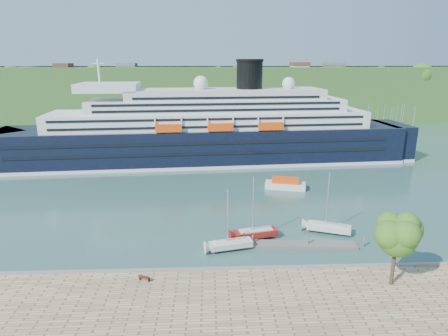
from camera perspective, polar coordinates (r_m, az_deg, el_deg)
ground at (r=50.72m, az=5.74°, el=-15.89°), size 400.00×400.00×0.00m
far_hillside at (r=188.28m, az=-0.34°, el=11.53°), size 400.00×50.00×24.00m
quay_coping at (r=49.96m, az=5.81°, el=-14.89°), size 220.00×0.50×0.30m
cruise_ship at (r=100.68m, az=-3.47°, el=8.52°), size 122.50×26.39×27.29m
park_bench at (r=48.26m, az=-12.03°, el=-15.96°), size 1.55×1.05×0.92m
promenade_tree at (r=48.68m, az=24.72°, el=-10.79°), size 6.03×6.03×9.99m
floating_pontoon at (r=58.23m, az=10.61°, el=-11.39°), size 18.75×3.59×0.41m
sailboat_white_near at (r=54.28m, az=1.07°, el=-8.17°), size 7.22×3.47×8.99m
sailboat_red at (r=57.55m, az=4.94°, el=-6.39°), size 7.80×3.73×9.72m
sailboat_white_far at (r=61.61m, az=15.94°, el=-5.44°), size 7.76×4.57×9.69m
tender_launch at (r=82.14m, az=9.33°, el=-2.31°), size 9.16×4.93×2.41m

